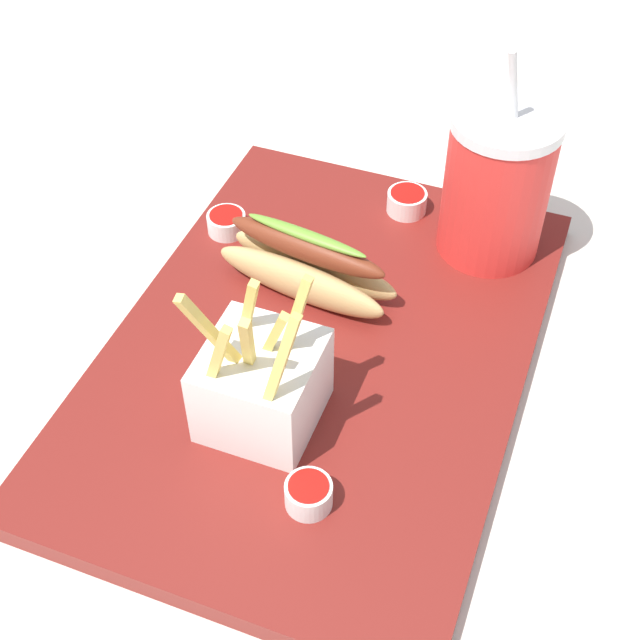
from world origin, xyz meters
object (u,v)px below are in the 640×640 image
(fries_basket, at_px, (261,383))
(ketchup_cup_1, at_px, (226,222))
(hot_dog_1, at_px, (307,266))
(ketchup_cup_2, at_px, (407,201))
(ketchup_cup_3, at_px, (309,493))
(soda_cup, at_px, (497,184))

(fries_basket, height_order, ketchup_cup_1, fries_basket)
(hot_dog_1, xyz_separation_m, ketchup_cup_2, (-0.14, 0.05, -0.01))
(ketchup_cup_2, bearing_deg, ketchup_cup_3, 5.24)
(fries_basket, bearing_deg, ketchup_cup_2, 173.93)
(soda_cup, distance_m, ketchup_cup_3, 0.33)
(hot_dog_1, relative_size, ketchup_cup_3, 4.88)
(ketchup_cup_1, height_order, ketchup_cup_2, ketchup_cup_2)
(hot_dog_1, bearing_deg, fries_basket, 8.08)
(fries_basket, xyz_separation_m, hot_dog_1, (-0.14, -0.02, -0.01))
(soda_cup, height_order, ketchup_cup_1, soda_cup)
(soda_cup, height_order, hot_dog_1, soda_cup)
(ketchup_cup_1, bearing_deg, hot_dog_1, 64.86)
(fries_basket, relative_size, ketchup_cup_2, 3.79)
(ketchup_cup_3, bearing_deg, soda_cup, 170.51)
(soda_cup, relative_size, ketchup_cup_3, 6.01)
(soda_cup, height_order, fries_basket, soda_cup)
(hot_dog_1, relative_size, ketchup_cup_1, 4.60)
(fries_basket, distance_m, ketchup_cup_2, 0.28)
(ketchup_cup_3, bearing_deg, fries_basket, -134.83)
(fries_basket, xyz_separation_m, ketchup_cup_3, (0.06, 0.06, -0.03))
(hot_dog_1, bearing_deg, ketchup_cup_2, 159.72)
(ketchup_cup_1, bearing_deg, fries_basket, 32.12)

